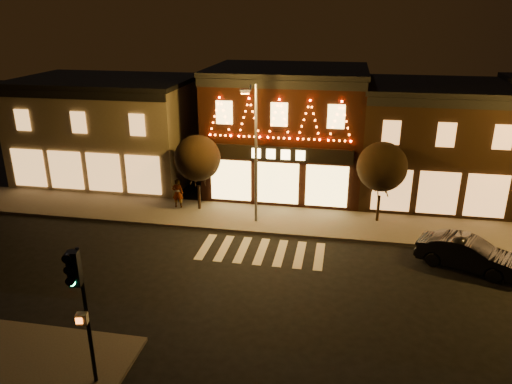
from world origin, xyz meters
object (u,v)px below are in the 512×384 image
(traffic_signal_near, at_px, (80,292))
(streetlamp_mid, at_px, (254,145))
(dark_sedan, at_px, (468,254))
(pedestrian, at_px, (178,193))

(traffic_signal_near, bearing_deg, streetlamp_mid, 65.44)
(streetlamp_mid, height_order, dark_sedan, streetlamp_mid)
(dark_sedan, distance_m, pedestrian, 16.86)
(traffic_signal_near, relative_size, streetlamp_mid, 0.63)
(pedestrian, bearing_deg, traffic_signal_near, 90.95)
(streetlamp_mid, relative_size, dark_sedan, 1.68)
(traffic_signal_near, distance_m, dark_sedan, 17.82)
(traffic_signal_near, xyz_separation_m, pedestrian, (-2.29, 15.34, -2.58))
(traffic_signal_near, distance_m, pedestrian, 15.73)
(pedestrian, bearing_deg, streetlamp_mid, 156.75)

